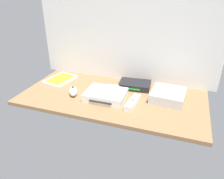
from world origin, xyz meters
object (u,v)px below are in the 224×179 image
remote_nunchuk (73,91)px  remote_classic_pad (105,89)px  game_console (106,95)px  mini_computer (168,95)px  remote_wand (132,103)px  network_router (135,85)px  game_case (61,79)px

remote_nunchuk → remote_classic_pad: size_ratio=0.69×
game_console → mini_computer: 33.02cm
game_console → remote_wand: size_ratio=1.40×
remote_wand → remote_classic_pad: remote_classic_pad is taller
network_router → game_console: bearing=-125.8°
remote_wand → remote_nunchuk: 34.21cm
game_console → network_router: size_ratio=1.12×
game_case → remote_classic_pad: bearing=-8.6°
remote_nunchuk → remote_classic_pad: bearing=-24.9°
game_case → remote_nunchuk: (16.64, -13.99, 1.28)cm
mini_computer → remote_classic_pad: (-32.14, -9.32, 2.77)cm
network_router → remote_wand: size_ratio=1.24×
game_console → remote_nunchuk: (-18.83, -1.30, -0.16)cm
game_console → mini_computer: (31.57, 9.69, 0.44)cm
mini_computer → network_router: 22.03cm
network_router → remote_nunchuk: 36.19cm
remote_nunchuk → mini_computer: bearing=-17.8°
network_router → mini_computer: bearing=-28.0°
remote_nunchuk → network_router: bearing=3.2°
game_console → game_case: (-35.47, 12.69, -1.44)cm
network_router → remote_nunchuk: (-30.26, -19.85, 0.34)cm
remote_wand → remote_nunchuk: remote_nunchuk is taller
game_console → game_case: 37.70cm
mini_computer → network_router: (-20.14, 8.87, -0.94)cm
mini_computer → remote_classic_pad: bearing=-163.8°
mini_computer → network_router: bearing=156.2°
remote_wand → game_console: bearing=179.2°
network_router → remote_nunchuk: bearing=-150.9°
mini_computer → remote_classic_pad: 33.58cm
game_console → remote_classic_pad: 3.28cm
game_console → remote_nunchuk: bearing=-176.7°
mini_computer → remote_nunchuk: mini_computer is taller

